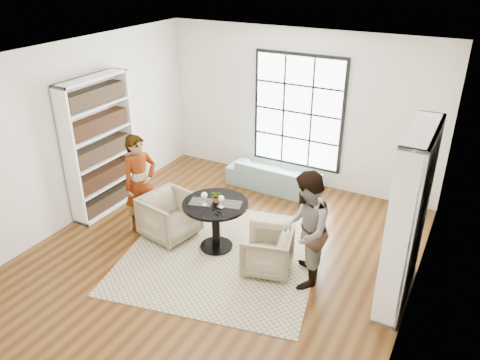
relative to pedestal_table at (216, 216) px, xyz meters
The scene contains 16 objects.
ground 0.61m from the pedestal_table, 38.57° to the right, with size 6.00×6.00×0.00m, color #5B3915.
room_shell 0.81m from the pedestal_table, 68.77° to the left, with size 6.00×6.01×6.00m.
rug 0.62m from the pedestal_table, 37.71° to the right, with size 2.88×2.88×0.01m, color tan.
pedestal_table is the anchor object (origin of this frame).
sofa 2.34m from the pedestal_table, 91.92° to the left, with size 1.80×0.70×0.53m, color slate.
armchair_left 0.86m from the pedestal_table, behind, with size 0.78×0.81×0.73m, color tan.
armchair_right 0.99m from the pedestal_table, ahead, with size 0.68×0.70×0.64m, color tan.
person_left 1.41m from the pedestal_table, behind, with size 0.60×0.40×1.66m, color gray.
person_right 1.53m from the pedestal_table, ahead, with size 0.82×0.64×1.69m, color gray.
placemat_left 0.31m from the pedestal_table, 158.14° to the right, with size 0.34×0.26×0.01m, color black.
placemat_right 0.32m from the pedestal_table, 16.93° to the left, with size 0.34×0.26×0.01m, color black.
cutlery_left 0.32m from the pedestal_table, 158.14° to the right, with size 0.14×0.22×0.01m, color silver, non-canonical shape.
cutlery_right 0.33m from the pedestal_table, 16.93° to the left, with size 0.14×0.22×0.01m, color silver, non-canonical shape.
wine_glass_left 0.41m from the pedestal_table, 131.48° to the right, with size 0.10×0.10×0.21m.
wine_glass_right 0.40m from the pedestal_table, 25.16° to the right, with size 0.09×0.09×0.20m.
flower_centerpiece 0.32m from the pedestal_table, 71.40° to the left, with size 0.18×0.16×0.20m, color gray.
Camera 1 is at (3.09, -5.13, 4.22)m, focal length 35.00 mm.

